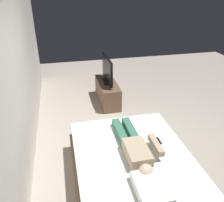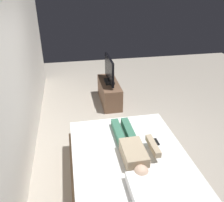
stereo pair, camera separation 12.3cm
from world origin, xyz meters
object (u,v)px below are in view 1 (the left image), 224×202
Objects in this scene: tv_stand at (108,92)px; remote at (158,141)px; pillow at (151,189)px; person at (135,147)px; tv at (107,71)px; bed at (132,169)px.

remote is at bearing -173.74° from tv_stand.
pillow is 0.68m from person.
person is at bearing 110.47° from remote.
person is 8.40× the size of remote.
pillow is 0.55× the size of tv.
bed is at bearing 112.35° from remote.
tv is (2.52, -0.18, 0.52)m from bed.
pillow is at bearing 176.75° from tv_stand.
tv is at bearing -4.09° from bed.
person is at bearing -2.76° from pillow.
tv_stand is (2.34, 0.26, -0.30)m from remote.
remote reaches higher than bed.
person is 1.43× the size of tv.
pillow is 3.20× the size of remote.
remote is 2.38m from tv_stand.
pillow is at bearing 180.00° from bed.
tv_stand is (3.18, -0.18, -0.35)m from pillow.
tv is (2.34, 0.26, 0.24)m from remote.
tv reaches higher than tv_stand.
pillow is 0.44× the size of tv_stand.
tv is at bearing 0.00° from tv_stand.
bed is 0.55m from remote.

